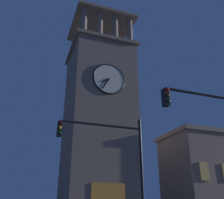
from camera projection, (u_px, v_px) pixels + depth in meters
clocktower at (98, 124)px, 28.60m from camera, size 7.63×7.74×26.53m
traffic_signal_near at (221, 139)px, 10.50m from camera, size 3.73×0.41×6.97m
traffic_signal_mid at (116, 157)px, 12.74m from camera, size 4.53×0.41×6.45m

